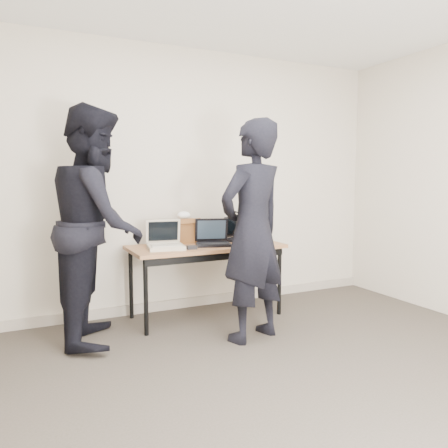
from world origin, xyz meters
TOP-DOWN VIEW (x-y plane):
  - room at (0.00, 0.00)m, footprint 4.60×4.60m
  - desk at (0.03, 1.86)m, footprint 1.50×0.66m
  - laptop_beige at (-0.40, 1.82)m, footprint 0.37×0.36m
  - laptop_center at (0.09, 1.85)m, footprint 0.41×0.40m
  - laptop_right at (0.48, 2.02)m, footprint 0.47×0.46m
  - leather_satchel at (-0.15, 2.08)m, footprint 0.38×0.21m
  - tissue at (-0.12, 2.09)m, footprint 0.14×0.11m
  - equipment_box at (0.66, 2.05)m, footprint 0.26×0.23m
  - power_brick at (-0.19, 1.69)m, footprint 0.09×0.06m
  - cables at (-0.03, 1.81)m, footprint 1.16×0.33m
  - person_typist at (0.15, 1.14)m, footprint 0.79×0.64m
  - person_observer at (-1.03, 1.71)m, footprint 0.96×1.12m
  - baseboard at (0.00, 2.23)m, footprint 4.50×0.03m

SIDE VIEW (x-z plane):
  - baseboard at x=0.00m, z-range 0.00..0.10m
  - desk at x=0.03m, z-range 0.30..1.02m
  - cables at x=-0.03m, z-range 0.72..0.73m
  - power_brick at x=-0.19m, z-range 0.72..0.75m
  - laptop_beige at x=-0.40m, z-range 0.64..0.91m
  - laptop_center at x=0.09m, z-range 0.65..0.90m
  - laptop_right at x=0.48m, z-range 0.65..0.91m
  - equipment_box at x=0.66m, z-range 0.72..0.86m
  - leather_satchel at x=-0.15m, z-range 0.72..0.97m
  - person_typist at x=0.15m, z-range 0.00..1.87m
  - person_observer at x=-1.03m, z-range 0.00..1.97m
  - tissue at x=-0.12m, z-range 0.97..1.04m
  - room at x=0.00m, z-range -0.05..2.75m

